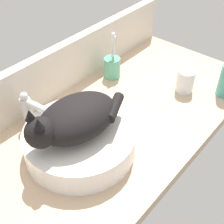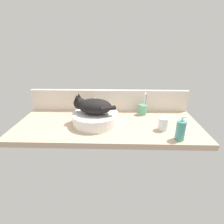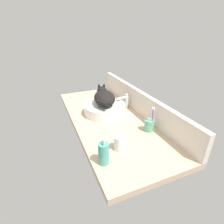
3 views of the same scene
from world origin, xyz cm
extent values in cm
cube|color=tan|center=(0.00, 0.00, -2.00)|extent=(137.58, 58.01, 4.00)
cube|color=silver|center=(0.00, 27.21, 9.33)|extent=(137.58, 3.60, 18.66)
cylinder|color=white|center=(-9.14, -0.72, 4.13)|extent=(34.29, 34.29, 8.27)
ellipsoid|color=black|center=(-9.14, -0.72, 13.77)|extent=(27.52, 20.99, 11.00)
sphere|color=black|center=(-20.85, 1.30, 15.27)|extent=(8.80, 8.80, 8.80)
cone|color=black|center=(-22.20, -0.70, 20.67)|extent=(2.80, 2.80, 3.20)
cone|color=black|center=(-21.46, 3.63, 20.67)|extent=(2.80, 2.80, 3.20)
cylinder|color=black|center=(0.68, -6.29, 14.27)|extent=(11.33, 7.49, 3.20)
cylinder|color=silver|center=(-11.78, 20.93, 5.50)|extent=(3.60, 3.60, 11.00)
cylinder|color=silver|center=(-11.17, 15.97, 10.40)|extent=(3.39, 10.19, 2.20)
sphere|color=silver|center=(-11.78, 20.93, 12.20)|extent=(2.80, 2.80, 2.80)
cylinder|color=#5BB28E|center=(28.62, 18.03, 4.26)|extent=(6.56, 6.56, 8.52)
cylinder|color=purple|center=(30.38, 19.18, 8.90)|extent=(2.15, 2.81, 17.01)
cube|color=white|center=(30.38, 19.18, 17.40)|extent=(1.38, 1.07, 2.56)
cylinder|color=white|center=(29.97, 18.69, 8.90)|extent=(1.55, 2.24, 17.04)
cube|color=white|center=(29.97, 18.69, 17.40)|extent=(1.29, 0.99, 2.50)
cylinder|color=white|center=(39.27, -9.63, 4.45)|extent=(6.76, 6.76, 8.89)
cylinder|color=silver|center=(39.27, -9.63, 3.27)|extent=(5.95, 5.95, 6.53)
camera|label=1|loc=(-53.68, -51.06, 73.43)|focal=50.00mm
camera|label=2|loc=(6.85, -120.20, 57.90)|focal=28.00mm
camera|label=3|loc=(115.35, -46.74, 67.07)|focal=28.00mm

